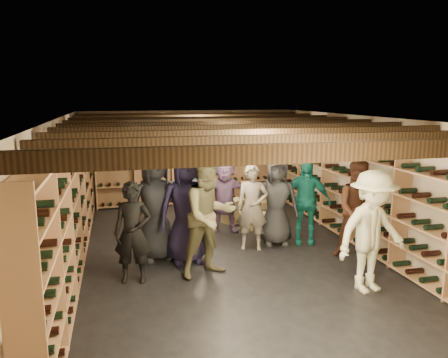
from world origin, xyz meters
TOP-DOWN VIEW (x-y plane):
  - ground at (0.00, 0.00)m, footprint 8.00×8.00m
  - walls at (0.00, 0.00)m, footprint 5.52×8.02m
  - ceiling at (0.00, 0.00)m, footprint 5.50×8.00m
  - ceiling_joists at (0.00, 0.00)m, footprint 5.40×7.12m
  - wine_rack_left at (-2.57, 0.00)m, footprint 0.32×7.50m
  - wine_rack_right at (2.57, 0.00)m, footprint 0.32×7.50m
  - wine_rack_back at (0.00, 3.83)m, footprint 4.70×0.30m
  - crate_stack_left at (0.65, 1.88)m, footprint 0.59×0.51m
  - crate_stack_right at (0.96, 1.30)m, footprint 0.54×0.40m
  - crate_loose at (1.71, 2.93)m, footprint 0.53×0.37m
  - person_0 at (-1.22, 0.05)m, footprint 1.03×0.80m
  - person_1 at (-1.63, -0.81)m, footprint 0.62×0.47m
  - person_2 at (-0.47, -0.81)m, footprint 1.11×0.99m
  - person_3 at (1.64, -1.93)m, footprint 1.25×0.86m
  - person_4 at (1.60, 0.24)m, footprint 1.03×0.72m
  - person_6 at (-0.72, -0.18)m, footprint 0.94×0.64m
  - person_7 at (0.52, 0.15)m, footprint 0.66×0.53m
  - person_8 at (2.18, -0.69)m, footprint 1.00×0.89m
  - person_10 at (-0.48, 1.30)m, footprint 0.90×0.39m
  - person_11 at (0.29, 1.30)m, footprint 1.50×0.72m
  - person_12 at (1.05, 0.30)m, footprint 0.90×0.67m

SIDE VIEW (x-z plane):
  - ground at x=0.00m, z-range 0.00..0.00m
  - crate_loose at x=1.71m, z-range 0.00..0.17m
  - crate_stack_right at x=0.96m, z-range 0.00..0.34m
  - crate_stack_left at x=0.65m, z-range 0.00..0.51m
  - person_10 at x=-0.48m, z-range 0.00..1.52m
  - person_1 at x=-1.63m, z-range 0.00..1.54m
  - person_11 at x=0.29m, z-range 0.00..1.55m
  - person_7 at x=0.52m, z-range 0.00..1.57m
  - person_4 at x=1.60m, z-range 0.00..1.62m
  - person_12 at x=1.05m, z-range 0.00..1.66m
  - person_8 at x=2.18m, z-range 0.00..1.71m
  - person_3 at x=1.64m, z-range 0.00..1.77m
  - person_0 at x=-1.22m, z-range 0.00..1.88m
  - person_6 at x=-0.72m, z-range 0.00..1.88m
  - person_2 at x=-0.47m, z-range 0.00..1.90m
  - wine_rack_back at x=0.00m, z-range 0.00..2.15m
  - wine_rack_left at x=-2.57m, z-range 0.00..2.15m
  - wine_rack_right at x=2.57m, z-range 0.00..2.15m
  - walls at x=0.00m, z-range 0.00..2.40m
  - ceiling_joists at x=0.00m, z-range 2.17..2.35m
  - ceiling at x=0.00m, z-range 2.40..2.40m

